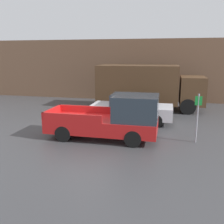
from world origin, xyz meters
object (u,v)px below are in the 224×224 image
(pickup_truck, at_px, (113,119))
(delivery_truck, at_px, (147,85))
(car, at_px, (132,108))
(parking_sign, at_px, (197,115))

(pickup_truck, height_order, delivery_truck, delivery_truck)
(car, distance_m, parking_sign, 4.40)
(pickup_truck, distance_m, car, 3.26)
(car, height_order, parking_sign, parking_sign)
(pickup_truck, distance_m, delivery_truck, 7.15)
(delivery_truck, xyz_separation_m, parking_sign, (2.83, -6.71, -0.46))
(car, xyz_separation_m, delivery_truck, (0.47, 3.83, 0.88))
(car, bearing_deg, parking_sign, -41.10)
(pickup_truck, relative_size, delivery_truck, 0.69)
(car, relative_size, delivery_truck, 0.63)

